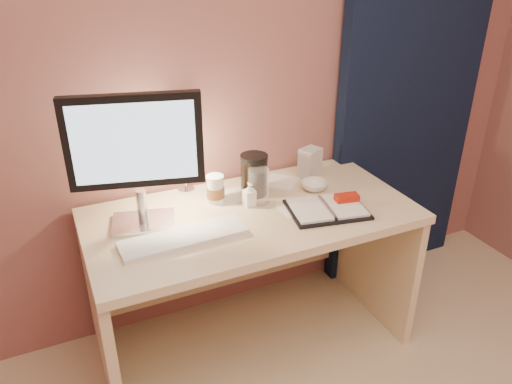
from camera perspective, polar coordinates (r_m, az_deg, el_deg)
name	(u,v)px	position (r m, az deg, el deg)	size (l,w,h in m)	color
room	(397,79)	(2.72, 15.79, 12.35)	(3.50, 3.50, 3.50)	#C6B28E
desk	(245,248)	(2.31, -1.22, -6.38)	(1.40, 0.70, 0.73)	beige
monitor	(136,150)	(1.96, -13.58, 4.69)	(0.51, 0.24, 0.55)	silver
keyboard	(184,238)	(1.96, -8.27, -5.20)	(0.49, 0.15, 0.02)	white
planner	(329,208)	(2.17, 8.31, -1.80)	(0.37, 0.30, 0.05)	black
paper_a	(295,208)	(2.17, 4.43, -1.87)	(0.13, 0.13, 0.00)	white
paper_b	(231,196)	(2.27, -2.84, -0.47)	(0.15, 0.15, 0.00)	white
paper_c	(281,181)	(2.41, 2.88, 1.23)	(0.15, 0.15, 0.00)	white
coffee_cup	(215,190)	(2.20, -4.65, 0.26)	(0.08, 0.08, 0.13)	white
clear_cup	(259,186)	(2.18, 0.32, 0.72)	(0.09, 0.09, 0.16)	white
bowl	(314,186)	(2.34, 6.68, 0.73)	(0.12, 0.12, 0.04)	white
lotion_bottle	(249,194)	(2.17, -0.79, -0.25)	(0.05, 0.05, 0.11)	white
dark_jar	(254,177)	(2.25, -0.22, 1.76)	(0.12, 0.12, 0.17)	black
product_box	(310,163)	(2.44, 6.19, 3.35)	(0.10, 0.08, 0.15)	silver
desk_lamp	(196,153)	(2.19, -6.85, 4.41)	(0.14, 0.20, 0.34)	silver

